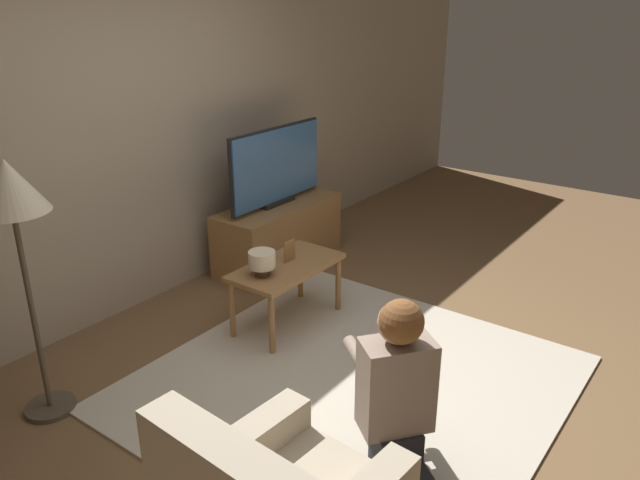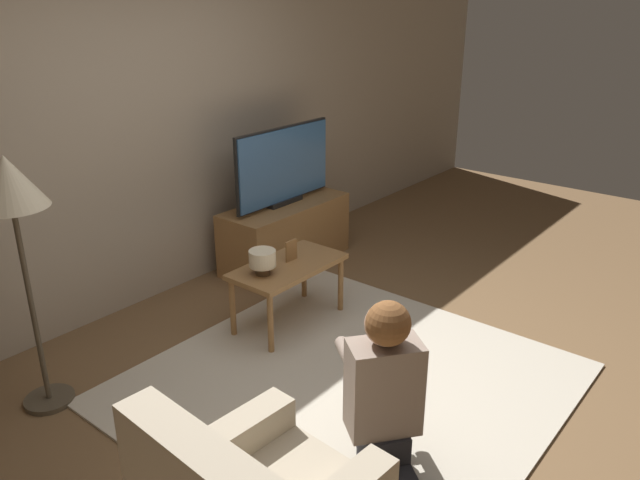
% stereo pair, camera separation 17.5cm
% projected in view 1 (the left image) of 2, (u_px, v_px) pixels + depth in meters
% --- Properties ---
extents(ground_plane, '(10.00, 10.00, 0.00)m').
position_uv_depth(ground_plane, '(352.00, 384.00, 3.79)').
color(ground_plane, brown).
extents(wall_back, '(10.00, 0.06, 2.60)m').
position_uv_depth(wall_back, '(126.00, 133.00, 4.37)').
color(wall_back, tan).
rests_on(wall_back, ground_plane).
extents(rug, '(2.38, 2.31, 0.02)m').
position_uv_depth(rug, '(352.00, 383.00, 3.79)').
color(rug, beige).
rests_on(rug, ground_plane).
extents(tv_stand, '(1.19, 0.48, 0.55)m').
position_uv_depth(tv_stand, '(279.00, 234.00, 5.38)').
color(tv_stand, olive).
rests_on(tv_stand, ground_plane).
extents(tv, '(1.09, 0.08, 0.66)m').
position_uv_depth(tv, '(276.00, 166.00, 5.16)').
color(tv, black).
rests_on(tv, tv_stand).
extents(coffee_table, '(0.83, 0.43, 0.47)m').
position_uv_depth(coffee_table, '(287.00, 272.00, 4.33)').
color(coffee_table, olive).
rests_on(coffee_table, ground_plane).
extents(floor_lamp, '(0.37, 0.37, 1.47)m').
position_uv_depth(floor_lamp, '(11.00, 203.00, 3.10)').
color(floor_lamp, '#4C4233').
rests_on(floor_lamp, ground_plane).
extents(person_kneeling, '(0.66, 0.75, 0.94)m').
position_uv_depth(person_kneeling, '(397.00, 388.00, 2.92)').
color(person_kneeling, '#232328').
rests_on(person_kneeling, rug).
extents(picture_frame, '(0.11, 0.01, 0.15)m').
position_uv_depth(picture_frame, '(289.00, 251.00, 4.34)').
color(picture_frame, olive).
rests_on(picture_frame, coffee_table).
extents(table_lamp, '(0.18, 0.18, 0.17)m').
position_uv_depth(table_lamp, '(262.00, 261.00, 4.11)').
color(table_lamp, '#4C3823').
rests_on(table_lamp, coffee_table).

